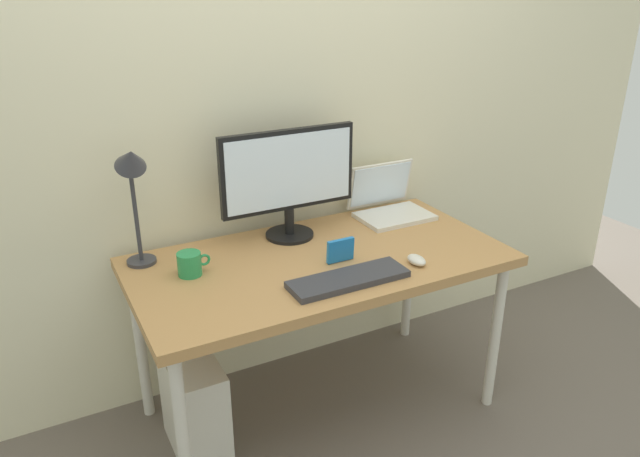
% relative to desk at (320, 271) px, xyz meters
% --- Properties ---
extents(ground_plane, '(6.00, 6.00, 0.00)m').
position_rel_desk_xyz_m(ground_plane, '(0.00, 0.00, -0.66)').
color(ground_plane, '#665B51').
extents(back_wall, '(4.40, 0.04, 2.60)m').
position_rel_desk_xyz_m(back_wall, '(0.00, 0.43, 0.64)').
color(back_wall, beige).
rests_on(back_wall, ground_plane).
extents(desk, '(1.44, 0.74, 0.72)m').
position_rel_desk_xyz_m(desk, '(0.00, 0.00, 0.00)').
color(desk, '#B7844C').
rests_on(desk, ground_plane).
extents(monitor, '(0.57, 0.20, 0.45)m').
position_rel_desk_xyz_m(monitor, '(-0.02, 0.24, 0.32)').
color(monitor, black).
rests_on(monitor, desk).
extents(laptop, '(0.32, 0.27, 0.23)m').
position_rel_desk_xyz_m(laptop, '(0.48, 0.25, 0.12)').
color(laptop, silver).
rests_on(laptop, desk).
extents(desk_lamp, '(0.11, 0.16, 0.48)m').
position_rel_desk_xyz_m(desk_lamp, '(-0.62, 0.24, 0.40)').
color(desk_lamp, '#333338').
rests_on(desk_lamp, desk).
extents(keyboard, '(0.44, 0.14, 0.02)m').
position_rel_desk_xyz_m(keyboard, '(-0.01, -0.23, 0.07)').
color(keyboard, '#333338').
rests_on(keyboard, desk).
extents(mouse, '(0.06, 0.09, 0.03)m').
position_rel_desk_xyz_m(mouse, '(0.29, -0.22, 0.08)').
color(mouse, silver).
rests_on(mouse, desk).
extents(coffee_mug, '(0.12, 0.09, 0.09)m').
position_rel_desk_xyz_m(coffee_mug, '(-0.49, 0.09, 0.10)').
color(coffee_mug, '#268C4C').
rests_on(coffee_mug, desk).
extents(photo_frame, '(0.11, 0.02, 0.09)m').
position_rel_desk_xyz_m(photo_frame, '(0.05, -0.07, 0.11)').
color(photo_frame, '#1E72BF').
rests_on(photo_frame, desk).
extents(computer_tower, '(0.18, 0.36, 0.42)m').
position_rel_desk_xyz_m(computer_tower, '(-0.54, -0.00, -0.45)').
color(computer_tower, silver).
rests_on(computer_tower, ground_plane).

